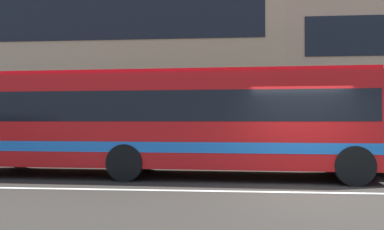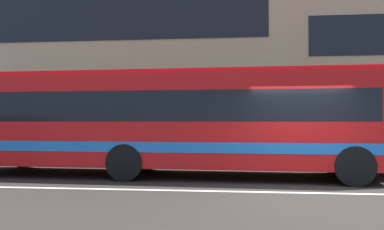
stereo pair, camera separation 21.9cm
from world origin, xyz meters
TOP-DOWN VIEW (x-y plane):
  - ground_plane at (0.00, 0.00)m, footprint 160.00×160.00m
  - lane_centre_line at (0.00, 0.00)m, footprint 60.00×0.16m
  - hedge_row_far at (-0.62, 6.09)m, footprint 17.13×1.10m
  - apartment_block_left at (-11.17, 16.48)m, footprint 24.60×11.95m
  - transit_bus at (-3.79, 2.38)m, footprint 12.37×3.04m

SIDE VIEW (x-z plane):
  - ground_plane at x=0.00m, z-range 0.00..0.00m
  - lane_centre_line at x=0.00m, z-range 0.00..0.01m
  - hedge_row_far at x=-0.62m, z-range 0.00..0.85m
  - transit_bus at x=-3.79m, z-range 0.16..3.20m
  - apartment_block_left at x=-11.17m, z-range 0.00..12.22m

